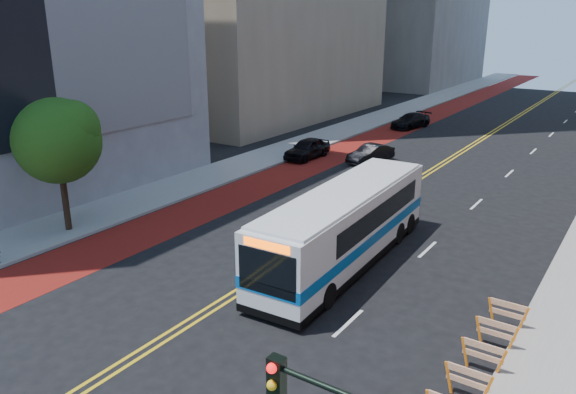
# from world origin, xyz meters

# --- Properties ---
(ground) EXTENTS (160.00, 160.00, 0.00)m
(ground) POSITION_xyz_m (0.00, 0.00, 0.00)
(ground) COLOR black
(ground) RESTS_ON ground
(sidewalk_left) EXTENTS (4.00, 140.00, 0.15)m
(sidewalk_left) POSITION_xyz_m (-12.00, 30.00, 0.07)
(sidewalk_left) COLOR gray
(sidewalk_left) RESTS_ON ground
(bus_lane_paint) EXTENTS (3.60, 140.00, 0.01)m
(bus_lane_paint) POSITION_xyz_m (-8.10, 30.00, 0.00)
(bus_lane_paint) COLOR maroon
(bus_lane_paint) RESTS_ON ground
(center_line_inner) EXTENTS (0.14, 140.00, 0.01)m
(center_line_inner) POSITION_xyz_m (-0.18, 30.00, 0.00)
(center_line_inner) COLOR gold
(center_line_inner) RESTS_ON ground
(center_line_outer) EXTENTS (0.14, 140.00, 0.01)m
(center_line_outer) POSITION_xyz_m (0.18, 30.00, 0.00)
(center_line_outer) COLOR gold
(center_line_outer) RESTS_ON ground
(lane_dashes) EXTENTS (0.14, 98.20, 0.01)m
(lane_dashes) POSITION_xyz_m (4.80, 38.00, 0.01)
(lane_dashes) COLOR silver
(lane_dashes) RESTS_ON ground
(construction_barriers) EXTENTS (1.42, 10.91, 1.00)m
(construction_barriers) POSITION_xyz_m (9.60, 3.42, 0.68)
(construction_barriers) COLOR orange
(construction_barriers) RESTS_ON ground
(street_tree) EXTENTS (4.20, 4.20, 6.70)m
(street_tree) POSITION_xyz_m (-11.24, 6.04, 4.91)
(street_tree) COLOR black
(street_tree) RESTS_ON sidewalk_left
(transit_bus) EXTENTS (3.26, 12.56, 3.42)m
(transit_bus) POSITION_xyz_m (2.19, 10.59, 1.79)
(transit_bus) COLOR silver
(transit_bus) RESTS_ON ground
(car_a) EXTENTS (1.93, 4.57, 1.54)m
(car_a) POSITION_xyz_m (-9.30, 25.88, 0.77)
(car_a) COLOR black
(car_a) RESTS_ON ground
(car_b) EXTENTS (2.39, 4.30, 1.34)m
(car_b) POSITION_xyz_m (-4.64, 27.36, 0.67)
(car_b) COLOR black
(car_b) RESTS_ON ground
(car_c) EXTENTS (2.98, 5.08, 1.38)m
(car_c) POSITION_xyz_m (-7.33, 41.83, 0.69)
(car_c) COLOR black
(car_c) RESTS_ON ground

